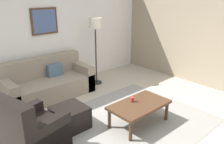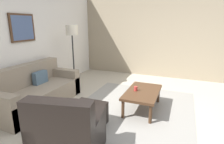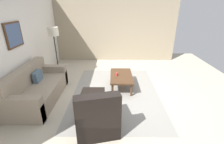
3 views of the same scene
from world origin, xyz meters
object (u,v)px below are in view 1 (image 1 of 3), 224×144
(coffee_table, at_px, (139,106))
(cup, at_px, (132,99))
(couch_main, at_px, (47,83))
(lamp_standing, at_px, (95,30))
(framed_artwork, at_px, (44,21))
(armchair_leather, at_px, (30,135))
(ottoman, at_px, (70,117))

(coffee_table, height_order, cup, cup)
(couch_main, xyz_separation_m, coffee_table, (0.67, -2.26, 0.06))
(lamp_standing, bearing_deg, cup, -109.92)
(lamp_standing, bearing_deg, framed_artwork, 150.50)
(framed_artwork, bearing_deg, cup, -82.62)
(armchair_leather, xyz_separation_m, framed_artwork, (1.44, 2.13, 1.35))
(ottoman, bearing_deg, coffee_table, -36.19)
(couch_main, bearing_deg, ottoman, -102.35)
(armchair_leather, xyz_separation_m, ottoman, (0.81, 0.18, -0.11))
(couch_main, height_order, lamp_standing, lamp_standing)
(armchair_leather, distance_m, ottoman, 0.83)
(armchair_leather, relative_size, ottoman, 1.71)
(couch_main, xyz_separation_m, cup, (0.63, -2.13, 0.16))
(armchair_leather, bearing_deg, coffee_table, -16.98)
(ottoman, relative_size, lamp_standing, 0.33)
(couch_main, distance_m, cup, 2.22)
(couch_main, distance_m, coffee_table, 2.36)
(coffee_table, bearing_deg, couch_main, 106.47)
(armchair_leather, xyz_separation_m, lamp_standing, (2.48, 1.54, 1.10))
(coffee_table, distance_m, lamp_standing, 2.44)
(couch_main, xyz_separation_m, ottoman, (-0.33, -1.53, -0.10))
(couch_main, relative_size, coffee_table, 1.81)
(lamp_standing, bearing_deg, couch_main, 172.73)
(lamp_standing, height_order, framed_artwork, framed_artwork)
(cup, bearing_deg, coffee_table, -72.90)
(framed_artwork, bearing_deg, couch_main, -125.49)
(lamp_standing, bearing_deg, armchair_leather, -148.12)
(couch_main, distance_m, ottoman, 1.57)
(couch_main, height_order, framed_artwork, framed_artwork)
(ottoman, height_order, cup, cup)
(ottoman, xyz_separation_m, coffee_table, (1.00, -0.73, 0.16))
(cup, distance_m, framed_artwork, 2.83)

